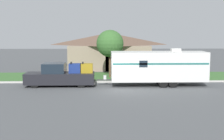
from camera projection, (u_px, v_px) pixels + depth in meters
The scene contains 8 objects.
ground_plane at pixel (117, 90), 25.51m from camera, with size 120.00×120.00×0.00m, color #515456.
curb_strip at pixel (115, 82), 29.22m from camera, with size 80.00×0.30×0.14m.
lawn_strip at pixel (114, 77), 32.85m from camera, with size 80.00×7.00×0.03m.
house_across_street at pixel (109, 50), 40.39m from camera, with size 10.77×8.03×4.57m.
pickup_truck at pixel (61, 76), 27.23m from camera, with size 6.09×2.04×2.09m.
travel_trailer at pixel (159, 66), 27.38m from camera, with size 9.57×2.43×3.28m.
mailbox at pixel (137, 70), 29.98m from camera, with size 0.48×0.20×1.33m.
tree_in_yard at pixel (110, 44), 31.96m from camera, with size 2.79×2.79×4.92m.
Camera 1 is at (-1.16, -25.08, 4.79)m, focal length 50.00 mm.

